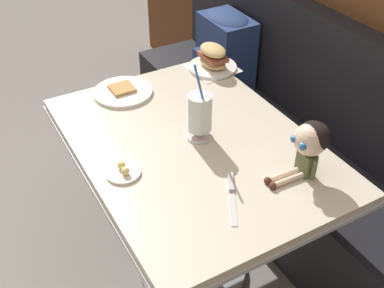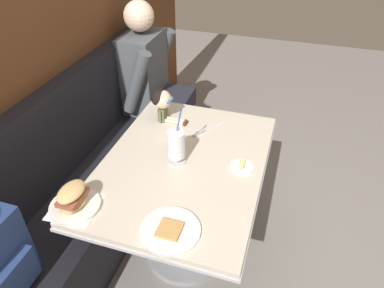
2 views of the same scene
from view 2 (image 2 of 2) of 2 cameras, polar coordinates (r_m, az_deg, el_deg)
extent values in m
plane|color=gray|center=(2.29, 3.37, -18.19)|extent=(8.00, 8.00, 0.00)
cube|color=brown|center=(1.97, -27.00, 12.75)|extent=(4.40, 0.08, 2.40)
cube|color=black|center=(2.34, -15.23, -9.77)|extent=(2.60, 0.48, 0.45)
cube|color=black|center=(2.13, -21.73, 1.02)|extent=(2.60, 0.10, 0.55)
cube|color=beige|center=(1.79, -1.40, -3.25)|extent=(1.10, 0.80, 0.03)
cube|color=#B7BABF|center=(1.81, -1.39, -3.82)|extent=(1.11, 0.81, 0.02)
cylinder|color=#A5A8AD|center=(2.04, -1.25, -11.00)|extent=(0.14, 0.14, 0.65)
cylinder|color=gray|center=(2.31, -1.13, -16.83)|extent=(0.48, 0.48, 0.04)
cylinder|color=white|center=(1.46, -3.58, -13.84)|extent=(0.25, 0.25, 0.01)
cube|color=tan|center=(1.45, -3.68, -13.72)|extent=(0.10, 0.10, 0.01)
cylinder|color=silver|center=(1.78, -2.54, -2.77)|extent=(0.10, 0.10, 0.01)
cylinder|color=silver|center=(1.77, -2.56, -2.27)|extent=(0.03, 0.03, 0.03)
cylinder|color=silver|center=(1.71, -2.63, -0.06)|extent=(0.09, 0.09, 0.14)
cylinder|color=pink|center=(1.72, -2.62, -0.42)|extent=(0.08, 0.08, 0.11)
cylinder|color=blue|center=(1.67, -2.32, 2.90)|extent=(0.02, 0.06, 0.22)
cube|color=white|center=(1.63, -18.43, -9.68)|extent=(0.22, 0.22, 0.00)
cylinder|color=white|center=(1.63, -18.48, -9.48)|extent=(0.22, 0.22, 0.01)
ellipsoid|color=tan|center=(1.61, -18.65, -8.87)|extent=(0.15, 0.10, 0.04)
cube|color=#995138|center=(1.59, -18.85, -8.16)|extent=(0.14, 0.09, 0.02)
ellipsoid|color=tan|center=(1.57, -19.07, -7.33)|extent=(0.15, 0.10, 0.04)
cylinder|color=white|center=(1.76, 8.15, -3.73)|extent=(0.12, 0.12, 0.01)
sphere|color=#F4E07A|center=(1.73, 8.03, -3.61)|extent=(0.03, 0.03, 0.03)
sphere|color=#F4E07A|center=(1.76, 8.27, -2.89)|extent=(0.03, 0.03, 0.03)
cube|color=silver|center=(2.05, 3.62, 3.01)|extent=(0.13, 0.09, 0.00)
cube|color=#B2B5BA|center=(1.97, 1.13, 1.80)|extent=(0.08, 0.06, 0.01)
cube|color=#5B6642|center=(2.08, -4.75, 4.92)|extent=(0.07, 0.04, 0.08)
sphere|color=beige|center=(2.04, -4.89, 7.26)|extent=(0.11, 0.11, 0.11)
ellipsoid|color=black|center=(2.04, -5.21, 7.51)|extent=(0.12, 0.11, 0.10)
sphere|color=#2D6BB2|center=(2.00, -3.86, 6.85)|extent=(0.03, 0.03, 0.03)
sphere|color=#2D6BB2|center=(2.03, -3.38, 7.44)|extent=(0.03, 0.03, 0.03)
cylinder|color=beige|center=(2.06, -2.82, 3.59)|extent=(0.02, 0.12, 0.02)
cylinder|color=beige|center=(2.09, -2.53, 3.98)|extent=(0.02, 0.12, 0.02)
sphere|color=#4C2819|center=(2.04, -1.25, 3.29)|extent=(0.03, 0.03, 0.03)
sphere|color=#4C2819|center=(2.07, -0.98, 3.69)|extent=(0.03, 0.03, 0.03)
cylinder|color=#5B6642|center=(2.05, -5.21, 4.46)|extent=(0.02, 0.02, 0.07)
cylinder|color=#5B6642|center=(2.11, -4.31, 5.57)|extent=(0.02, 0.02, 0.07)
cube|color=navy|center=(1.71, -26.67, -18.85)|extent=(0.21, 0.05, 0.17)
cube|color=#4C5156|center=(2.71, -7.83, 11.50)|extent=(0.38, 0.24, 0.58)
sphere|color=beige|center=(2.56, -8.64, 19.93)|extent=(0.21, 0.21, 0.21)
cube|color=#23232D|center=(2.74, -4.00, 6.92)|extent=(0.34, 0.36, 0.14)
cylinder|color=#4C5156|center=(2.49, -8.98, 9.79)|extent=(0.09, 0.25, 0.48)
cylinder|color=#4C5156|center=(2.87, -5.04, 13.81)|extent=(0.09, 0.25, 0.48)
camera|label=1|loc=(2.53, 27.24, 31.74)|focal=45.04mm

